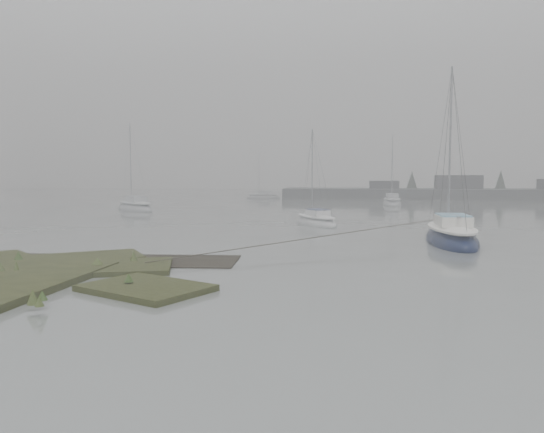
{
  "coord_description": "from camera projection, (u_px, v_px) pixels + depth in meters",
  "views": [
    {
      "loc": [
        6.62,
        -14.95,
        3.4
      ],
      "look_at": [
        3.35,
        4.9,
        1.8
      ],
      "focal_mm": 35.0,
      "sensor_mm": 36.0,
      "label": 1
    }
  ],
  "objects": [
    {
      "name": "sailboat_far_b",
      "position": [
        392.0,
        203.0,
        58.42
      ],
      "size": [
        1.97,
        5.92,
        8.35
      ],
      "rotation": [
        0.0,
        0.0,
        0.0
      ],
      "color": "silver",
      "rests_on": "ground"
    },
    {
      "name": "sailboat_main",
      "position": [
        451.0,
        238.0,
        26.01
      ],
      "size": [
        2.43,
        6.76,
        9.44
      ],
      "rotation": [
        0.0,
        0.0,
        0.04
      ],
      "color": "black",
      "rests_on": "ground"
    },
    {
      "name": "far_shoreline",
      "position": [
        509.0,
        193.0,
        72.5
      ],
      "size": [
        60.0,
        8.0,
        4.15
      ],
      "color": "#4C4F51",
      "rests_on": "ground"
    },
    {
      "name": "ground",
      "position": [
        281.0,
        214.0,
        45.56
      ],
      "size": [
        160.0,
        160.0,
        0.0
      ],
      "primitive_type": "plane",
      "color": "slate",
      "rests_on": "ground"
    },
    {
      "name": "sailboat_far_a",
      "position": [
        135.0,
        208.0,
        49.89
      ],
      "size": [
        5.99,
        5.78,
        8.84
      ],
      "rotation": [
        0.0,
        0.0,
        0.82
      ],
      "color": "#9DA2A6",
      "rests_on": "ground"
    },
    {
      "name": "sailboat_far_c",
      "position": [
        264.0,
        197.0,
        74.9
      ],
      "size": [
        4.79,
        1.58,
        6.76
      ],
      "rotation": [
        0.0,
        0.0,
        1.57
      ],
      "color": "#A5A9AE",
      "rests_on": "ground"
    },
    {
      "name": "sailboat_white",
      "position": [
        316.0,
        222.0,
        35.6
      ],
      "size": [
        3.97,
        5.06,
        6.98
      ],
      "rotation": [
        0.0,
        0.0,
        0.55
      ],
      "color": "silver",
      "rests_on": "ground"
    }
  ]
}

